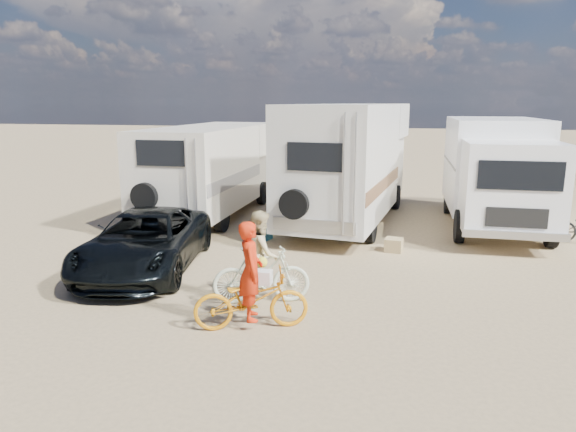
% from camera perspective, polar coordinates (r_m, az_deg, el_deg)
% --- Properties ---
extents(ground, '(140.00, 140.00, 0.00)m').
position_cam_1_polar(ground, '(10.35, 2.43, -9.09)').
color(ground, tan).
rests_on(ground, ground).
extents(rv_main, '(3.40, 8.40, 3.71)m').
position_cam_1_polar(rv_main, '(16.83, 6.83, 5.66)').
color(rv_main, white).
rests_on(rv_main, ground).
extents(rv_left, '(2.52, 7.36, 2.99)m').
position_cam_1_polar(rv_left, '(17.87, -8.30, 4.83)').
color(rv_left, silver).
rests_on(rv_left, ground).
extents(box_truck, '(2.66, 6.57, 3.27)m').
position_cam_1_polar(box_truck, '(16.93, 21.69, 4.17)').
color(box_truck, white).
rests_on(box_truck, ground).
extents(dark_suv, '(3.04, 5.14, 1.34)m').
position_cam_1_polar(dark_suv, '(12.36, -15.25, -2.69)').
color(dark_suv, black).
rests_on(dark_suv, ground).
extents(bike_man, '(2.05, 1.32, 1.02)m').
position_cam_1_polar(bike_man, '(8.97, -4.03, -9.08)').
color(bike_man, orange).
rests_on(bike_man, ground).
extents(bike_woman, '(1.93, 1.10, 1.12)m').
position_cam_1_polar(bike_woman, '(10.04, -2.92, -6.41)').
color(bike_woman, beige).
rests_on(bike_woman, ground).
extents(rider_man, '(0.60, 0.72, 1.69)m').
position_cam_1_polar(rider_man, '(8.86, -4.06, -7.06)').
color(rider_man, red).
rests_on(rider_man, ground).
extents(rider_woman, '(0.84, 0.95, 1.62)m').
position_cam_1_polar(rider_woman, '(9.96, -2.94, -5.02)').
color(rider_woman, '#CBB782').
rests_on(rider_woman, ground).
extents(cooler, '(0.64, 0.52, 0.45)m').
position_cam_1_polar(cooler, '(14.76, -2.99, -1.63)').
color(cooler, '#1F5F7D').
rests_on(cooler, ground).
extents(crate, '(0.48, 0.48, 0.34)m').
position_cam_1_polar(crate, '(13.79, 11.42, -3.09)').
color(crate, '#9C8556').
rests_on(crate, ground).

